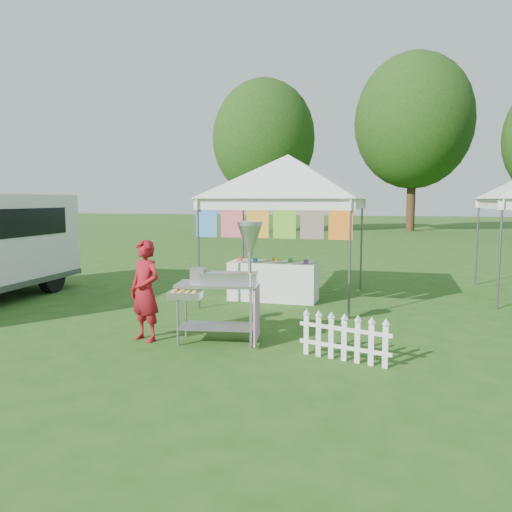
% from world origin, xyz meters
% --- Properties ---
extents(ground, '(120.00, 120.00, 0.00)m').
position_xyz_m(ground, '(0.00, 0.00, 0.00)').
color(ground, '#244F16').
rests_on(ground, ground).
extents(canopy_main, '(4.24, 4.24, 3.45)m').
position_xyz_m(canopy_main, '(0.00, 3.49, 2.99)').
color(canopy_main, '#59595E').
rests_on(canopy_main, ground).
extents(tree_left, '(6.40, 6.40, 9.53)m').
position_xyz_m(tree_left, '(-6.00, 24.00, 5.83)').
color(tree_left, '#311B12').
rests_on(tree_left, ground).
extents(tree_mid, '(7.60, 7.60, 11.52)m').
position_xyz_m(tree_mid, '(3.00, 28.00, 7.14)').
color(tree_mid, '#311B12').
rests_on(tree_mid, ground).
extents(donut_cart, '(1.29, 1.06, 1.77)m').
position_xyz_m(donut_cart, '(-0.10, 0.04, 1.04)').
color(donut_cart, gray).
rests_on(donut_cart, ground).
extents(vendor, '(0.63, 0.52, 1.49)m').
position_xyz_m(vendor, '(-1.34, -0.17, 0.75)').
color(vendor, maroon).
rests_on(vendor, ground).
extents(picket_fence, '(1.22, 0.37, 0.56)m').
position_xyz_m(picket_fence, '(1.59, -0.34, 0.29)').
color(picket_fence, white).
rests_on(picket_fence, ground).
extents(display_table, '(1.80, 0.70, 0.80)m').
position_xyz_m(display_table, '(-0.24, 3.24, 0.40)').
color(display_table, white).
rests_on(display_table, ground).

